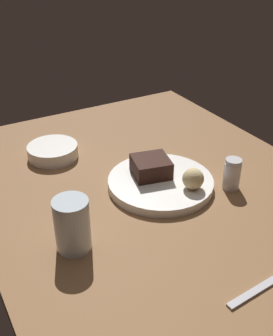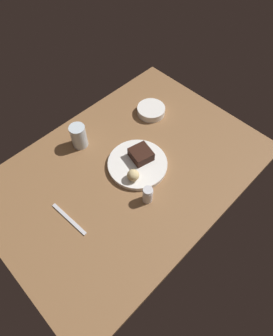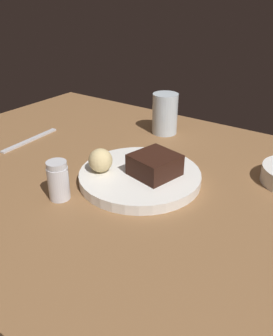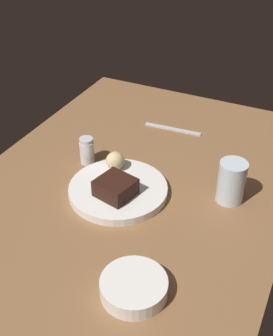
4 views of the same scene
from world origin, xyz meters
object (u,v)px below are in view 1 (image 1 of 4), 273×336
(dessert_plate, at_px, (160,183))
(chocolate_cake_slice, at_px, (151,167))
(bread_roll, at_px, (193,179))
(side_bowl, at_px, (53,151))
(butter_knife, at_px, (267,284))
(water_glass, at_px, (72,225))
(salt_shaker, at_px, (232,174))

(dessert_plate, relative_size, chocolate_cake_slice, 2.95)
(chocolate_cake_slice, relative_size, bread_roll, 1.73)
(side_bowl, xyz_separation_m, butter_knife, (-0.65, -0.17, -0.02))
(bread_roll, relative_size, water_glass, 0.45)
(dessert_plate, bearing_deg, side_bowl, 33.20)
(bread_roll, xyz_separation_m, salt_shaker, (-0.02, -0.10, -0.01))
(chocolate_cake_slice, relative_size, water_glass, 0.78)
(dessert_plate, bearing_deg, water_glass, 110.61)
(side_bowl, bearing_deg, chocolate_cake_slice, -145.10)
(dessert_plate, distance_m, water_glass, 0.30)
(chocolate_cake_slice, bearing_deg, salt_shaker, -127.60)
(dessert_plate, height_order, salt_shaker, salt_shaker)
(salt_shaker, height_order, water_glass, water_glass)
(chocolate_cake_slice, bearing_deg, dessert_plate, -162.75)
(water_glass, relative_size, side_bowl, 0.82)
(water_glass, bearing_deg, butter_knife, -135.42)
(side_bowl, height_order, butter_knife, side_bowl)
(dessert_plate, bearing_deg, butter_knife, 178.84)
(water_glass, relative_size, butter_knife, 0.60)
(salt_shaker, relative_size, butter_knife, 0.42)
(butter_knife, bearing_deg, bread_roll, -103.65)
(dessert_plate, distance_m, bread_roll, 0.09)
(bread_roll, distance_m, water_glass, 0.32)
(salt_shaker, xyz_separation_m, water_glass, (-0.01, 0.42, 0.02))
(chocolate_cake_slice, height_order, water_glass, water_glass)
(salt_shaker, bearing_deg, water_glass, 91.60)
(water_glass, xyz_separation_m, side_bowl, (0.38, -0.09, -0.04))
(chocolate_cake_slice, bearing_deg, side_bowl, 34.90)
(dessert_plate, distance_m, salt_shaker, 0.18)
(water_glass, bearing_deg, chocolate_cake_slice, -63.11)
(dessert_plate, distance_m, chocolate_cake_slice, 0.05)
(dessert_plate, xyz_separation_m, bread_roll, (-0.07, -0.05, 0.04))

